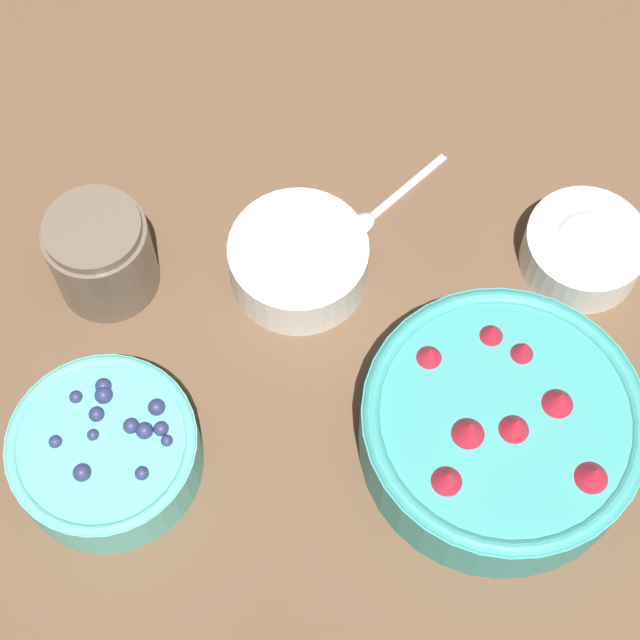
{
  "coord_description": "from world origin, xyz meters",
  "views": [
    {
      "loc": [
        -0.21,
        -0.4,
        0.92
      ],
      "look_at": [
        0.01,
        -0.03,
        0.04
      ],
      "focal_mm": 60.0,
      "sensor_mm": 36.0,
      "label": 1
    }
  ],
  "objects_px": {
    "bowl_blueberries": "(105,451)",
    "jar_chocolate": "(102,256)",
    "bowl_bananas": "(299,258)",
    "bowl_cream": "(585,246)",
    "bowl_strawberries": "(501,426)"
  },
  "relations": [
    {
      "from": "bowl_cream",
      "to": "bowl_blueberries",
      "type": "bearing_deg",
      "value": 174.33
    },
    {
      "from": "bowl_bananas",
      "to": "bowl_cream",
      "type": "bearing_deg",
      "value": -27.92
    },
    {
      "from": "bowl_strawberries",
      "to": "bowl_bananas",
      "type": "bearing_deg",
      "value": 104.64
    },
    {
      "from": "bowl_strawberries",
      "to": "bowl_blueberries",
      "type": "height_order",
      "value": "bowl_strawberries"
    },
    {
      "from": "bowl_bananas",
      "to": "bowl_cream",
      "type": "distance_m",
      "value": 0.28
    },
    {
      "from": "bowl_strawberries",
      "to": "bowl_cream",
      "type": "xyz_separation_m",
      "value": [
        0.18,
        0.11,
        -0.01
      ]
    },
    {
      "from": "bowl_blueberries",
      "to": "jar_chocolate",
      "type": "distance_m",
      "value": 0.19
    },
    {
      "from": "bowl_strawberries",
      "to": "bowl_blueberries",
      "type": "xyz_separation_m",
      "value": [
        -0.31,
        0.16,
        -0.01
      ]
    },
    {
      "from": "bowl_blueberries",
      "to": "jar_chocolate",
      "type": "height_order",
      "value": "jar_chocolate"
    },
    {
      "from": "bowl_blueberries",
      "to": "bowl_strawberries",
      "type": "bearing_deg",
      "value": -27.76
    },
    {
      "from": "bowl_strawberries",
      "to": "jar_chocolate",
      "type": "bearing_deg",
      "value": 123.99
    },
    {
      "from": "bowl_blueberries",
      "to": "jar_chocolate",
      "type": "xyz_separation_m",
      "value": [
        0.08,
        0.17,
        0.01
      ]
    },
    {
      "from": "bowl_blueberries",
      "to": "bowl_bananas",
      "type": "relative_size",
      "value": 1.24
    },
    {
      "from": "bowl_blueberries",
      "to": "bowl_bananas",
      "type": "height_order",
      "value": "bowl_blueberries"
    },
    {
      "from": "bowl_blueberries",
      "to": "bowl_cream",
      "type": "xyz_separation_m",
      "value": [
        0.49,
        -0.05,
        -0.01
      ]
    }
  ]
}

